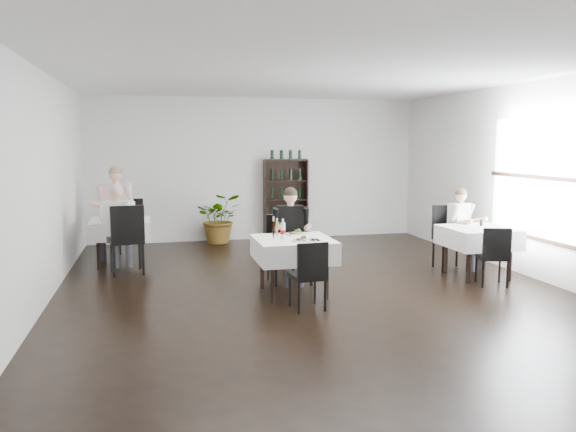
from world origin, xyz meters
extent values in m
plane|color=black|center=(0.00, 0.00, 0.00)|extent=(9.00, 9.00, 0.00)
plane|color=white|center=(0.00, 0.00, 3.00)|extent=(9.00, 9.00, 0.00)
plane|color=white|center=(0.00, 4.50, 1.50)|extent=(7.00, 0.00, 7.00)
plane|color=white|center=(0.00, -4.50, 1.50)|extent=(7.00, 0.00, 7.00)
plane|color=white|center=(-3.50, 0.00, 1.50)|extent=(0.00, 9.00, 9.00)
plane|color=white|center=(3.50, 0.00, 1.50)|extent=(0.00, 9.00, 9.00)
cube|color=white|center=(3.48, 0.00, 1.55)|extent=(0.03, 2.20, 1.80)
cube|color=black|center=(3.46, 0.00, 0.63)|extent=(0.05, 2.30, 0.06)
cube|color=black|center=(0.60, 4.32, 0.10)|extent=(0.90, 0.28, 0.20)
cylinder|color=black|center=(-0.67, -0.36, 0.35)|extent=(0.06, 0.06, 0.71)
cylinder|color=black|center=(-0.67, 0.36, 0.35)|extent=(0.06, 0.06, 0.71)
cylinder|color=black|center=(0.07, -0.36, 0.35)|extent=(0.06, 0.06, 0.71)
cylinder|color=black|center=(0.07, 0.36, 0.35)|extent=(0.06, 0.06, 0.71)
cube|color=black|center=(-0.30, 0.00, 0.73)|extent=(0.85, 0.85, 0.04)
cube|color=white|center=(-0.30, 0.00, 0.62)|extent=(1.03, 1.03, 0.30)
cylinder|color=black|center=(-3.04, 2.16, 0.35)|extent=(0.06, 0.06, 0.71)
cylinder|color=black|center=(-3.04, 2.84, 0.35)|extent=(0.06, 0.06, 0.71)
cylinder|color=black|center=(-2.36, 2.16, 0.35)|extent=(0.06, 0.06, 0.71)
cylinder|color=black|center=(-2.36, 2.84, 0.35)|extent=(0.06, 0.06, 0.71)
cube|color=black|center=(-2.70, 2.50, 0.73)|extent=(0.80, 0.80, 0.04)
cube|color=white|center=(-2.70, 2.50, 0.62)|extent=(0.98, 0.98, 0.30)
cylinder|color=black|center=(2.36, -0.04, 0.35)|extent=(0.06, 0.06, 0.71)
cylinder|color=black|center=(2.36, 0.64, 0.35)|extent=(0.06, 0.06, 0.71)
cylinder|color=black|center=(3.04, -0.04, 0.35)|extent=(0.06, 0.06, 0.71)
cylinder|color=black|center=(3.04, 0.64, 0.35)|extent=(0.06, 0.06, 0.71)
cube|color=black|center=(2.70, 0.30, 0.73)|extent=(0.80, 0.80, 0.04)
cube|color=white|center=(2.70, 0.30, 0.62)|extent=(0.98, 0.98, 0.30)
imported|color=#265E20|center=(-0.83, 4.16, 0.52)|extent=(1.00, 0.88, 1.04)
cylinder|color=black|center=(-0.45, 0.42, 0.23)|extent=(0.04, 0.04, 0.46)
cylinder|color=black|center=(-0.49, 0.81, 0.23)|extent=(0.04, 0.04, 0.46)
cylinder|color=black|center=(-0.06, 0.45, 0.23)|extent=(0.04, 0.04, 0.46)
cylinder|color=black|center=(-0.09, 0.85, 0.23)|extent=(0.04, 0.04, 0.46)
cube|color=black|center=(-0.27, 0.63, 0.49)|extent=(0.49, 0.49, 0.07)
cube|color=black|center=(-0.29, 0.84, 0.75)|extent=(0.46, 0.09, 0.50)
cylinder|color=black|center=(-0.15, -0.55, 0.20)|extent=(0.03, 0.03, 0.40)
cylinder|color=black|center=(-0.12, -0.89, 0.20)|extent=(0.03, 0.03, 0.40)
cylinder|color=black|center=(-0.49, -0.58, 0.20)|extent=(0.03, 0.03, 0.40)
cylinder|color=black|center=(-0.46, -0.92, 0.20)|extent=(0.03, 0.03, 0.40)
cube|color=black|center=(-0.30, -0.73, 0.42)|extent=(0.43, 0.43, 0.06)
cube|color=black|center=(-0.29, -0.91, 0.65)|extent=(0.40, 0.08, 0.43)
cylinder|color=black|center=(-2.80, 2.98, 0.24)|extent=(0.04, 0.04, 0.47)
cylinder|color=black|center=(-2.78, 3.39, 0.24)|extent=(0.04, 0.04, 0.47)
cylinder|color=black|center=(-2.39, 2.95, 0.24)|extent=(0.04, 0.04, 0.47)
cylinder|color=black|center=(-2.37, 3.37, 0.24)|extent=(0.04, 0.04, 0.47)
cube|color=black|center=(-2.58, 3.17, 0.50)|extent=(0.50, 0.50, 0.07)
cube|color=black|center=(-2.57, 3.39, 0.78)|extent=(0.48, 0.08, 0.51)
cylinder|color=black|center=(-2.39, 2.03, 0.25)|extent=(0.04, 0.04, 0.50)
cylinder|color=black|center=(-2.32, 1.59, 0.25)|extent=(0.04, 0.04, 0.50)
cylinder|color=black|center=(-2.82, 1.96, 0.25)|extent=(0.04, 0.04, 0.50)
cylinder|color=black|center=(-2.76, 1.53, 0.25)|extent=(0.04, 0.04, 0.50)
cube|color=black|center=(-2.57, 1.78, 0.54)|extent=(0.57, 0.57, 0.08)
cube|color=black|center=(-2.54, 1.55, 0.83)|extent=(0.51, 0.13, 0.55)
cylinder|color=black|center=(2.33, 0.68, 0.24)|extent=(0.04, 0.04, 0.47)
cylinder|color=black|center=(2.38, 1.09, 0.24)|extent=(0.04, 0.04, 0.47)
cylinder|color=black|center=(2.74, 0.63, 0.24)|extent=(0.04, 0.04, 0.47)
cylinder|color=black|center=(2.78, 1.04, 0.24)|extent=(0.04, 0.04, 0.47)
cube|color=black|center=(2.56, 0.86, 0.50)|extent=(0.52, 0.52, 0.07)
cube|color=black|center=(2.58, 1.07, 0.78)|extent=(0.48, 0.10, 0.51)
cylinder|color=black|center=(2.84, -0.09, 0.20)|extent=(0.03, 0.03, 0.39)
cylinder|color=black|center=(2.74, -0.42, 0.20)|extent=(0.03, 0.03, 0.39)
cylinder|color=black|center=(2.51, 0.01, 0.20)|extent=(0.03, 0.03, 0.39)
cylinder|color=black|center=(2.41, -0.32, 0.20)|extent=(0.03, 0.03, 0.39)
cube|color=black|center=(2.62, -0.21, 0.42)|extent=(0.49, 0.49, 0.06)
cube|color=black|center=(2.58, -0.38, 0.65)|extent=(0.39, 0.15, 0.43)
cube|color=#3E3E45|center=(-0.29, 0.54, 0.55)|extent=(0.18, 0.42, 0.14)
cylinder|color=#3E3E45|center=(-0.31, 0.36, 0.24)|extent=(0.11, 0.11, 0.48)
cube|color=#3E3E45|center=(-0.10, 0.52, 0.55)|extent=(0.18, 0.42, 0.14)
cylinder|color=#3E3E45|center=(-0.11, 0.34, 0.24)|extent=(0.11, 0.11, 0.48)
cube|color=black|center=(-0.17, 0.71, 0.87)|extent=(0.41, 0.25, 0.54)
cylinder|color=#DDA38A|center=(-0.42, 0.47, 0.85)|extent=(0.11, 0.31, 0.15)
cylinder|color=#DDA38A|center=(0.02, 0.43, 0.85)|extent=(0.11, 0.31, 0.15)
sphere|color=#DDA38A|center=(-0.18, 0.69, 1.28)|extent=(0.21, 0.21, 0.21)
sphere|color=black|center=(-0.18, 0.69, 1.31)|extent=(0.21, 0.21, 0.21)
cube|color=#3E3E45|center=(-2.96, 3.02, 0.64)|extent=(0.32, 0.51, 0.16)
cylinder|color=#3E3E45|center=(-3.04, 2.83, 0.28)|extent=(0.13, 0.13, 0.56)
cube|color=#3E3E45|center=(-2.75, 2.94, 0.64)|extent=(0.32, 0.51, 0.16)
cylinder|color=#3E3E45|center=(-2.82, 2.75, 0.28)|extent=(0.13, 0.13, 0.56)
cube|color=beige|center=(-2.78, 3.19, 1.02)|extent=(0.52, 0.40, 0.63)
cylinder|color=#DDA38A|center=(-3.14, 2.99, 1.00)|extent=(0.21, 0.37, 0.18)
cylinder|color=#DDA38A|center=(-2.64, 2.80, 1.00)|extent=(0.21, 0.37, 0.18)
sphere|color=#DDA38A|center=(-2.79, 3.17, 1.50)|extent=(0.24, 0.24, 0.24)
sphere|color=olive|center=(-2.79, 3.17, 1.54)|extent=(0.24, 0.24, 0.24)
cube|color=#3E3E45|center=(-2.59, 2.02, 0.55)|extent=(0.19, 0.43, 0.14)
cylinder|color=#3E3E45|center=(-2.57, 2.20, 0.24)|extent=(0.11, 0.11, 0.48)
cube|color=#3E3E45|center=(-2.79, 2.04, 0.55)|extent=(0.19, 0.43, 0.14)
cylinder|color=#3E3E45|center=(-2.76, 2.22, 0.24)|extent=(0.11, 0.11, 0.48)
cube|color=white|center=(-2.71, 1.85, 0.88)|extent=(0.42, 0.26, 0.54)
cylinder|color=#DDA38A|center=(-2.45, 2.08, 0.86)|extent=(0.12, 0.31, 0.15)
cylinder|color=#DDA38A|center=(-2.90, 2.14, 0.86)|extent=(0.12, 0.31, 0.15)
sphere|color=#DDA38A|center=(-2.71, 1.87, 1.30)|extent=(0.21, 0.21, 0.21)
sphere|color=beige|center=(-2.71, 1.87, 1.33)|extent=(0.21, 0.21, 0.21)
cube|color=#3E3E45|center=(2.76, 0.79, 0.51)|extent=(0.28, 0.40, 0.13)
cylinder|color=#3E3E45|center=(2.83, 0.64, 0.22)|extent=(0.10, 0.10, 0.45)
cube|color=#3E3E45|center=(2.92, 0.87, 0.51)|extent=(0.28, 0.40, 0.13)
cylinder|color=#3E3E45|center=(2.99, 0.72, 0.22)|extent=(0.10, 0.10, 0.45)
cube|color=white|center=(2.77, 0.99, 0.82)|extent=(0.42, 0.34, 0.50)
cylinder|color=#DDA38A|center=(2.68, 0.67, 0.80)|extent=(0.19, 0.29, 0.14)
cylinder|color=#DDA38A|center=(3.06, 0.85, 0.80)|extent=(0.19, 0.29, 0.14)
sphere|color=#DDA38A|center=(2.77, 0.97, 1.20)|extent=(0.19, 0.19, 0.19)
sphere|color=brown|center=(2.77, 0.97, 1.23)|extent=(0.19, 0.19, 0.19)
cube|color=white|center=(-0.20, 0.29, 0.78)|extent=(0.31, 0.31, 0.02)
cube|color=#582619|center=(-0.23, 0.27, 0.80)|extent=(0.13, 0.12, 0.02)
sphere|color=#2C681B|center=(-0.14, 0.33, 0.82)|extent=(0.06, 0.06, 0.06)
cube|color=#9B7146|center=(-0.18, 0.23, 0.80)|extent=(0.10, 0.08, 0.02)
cube|color=white|center=(-0.25, -0.23, 0.78)|extent=(0.30, 0.30, 0.02)
cube|color=#582619|center=(-0.27, -0.24, 0.80)|extent=(0.10, 0.09, 0.02)
sphere|color=#2C681B|center=(-0.19, -0.19, 0.81)|extent=(0.05, 0.05, 0.05)
cube|color=#9B7146|center=(-0.23, -0.28, 0.79)|extent=(0.10, 0.10, 0.02)
cone|color=black|center=(-0.59, -0.06, 0.90)|extent=(0.07, 0.07, 0.26)
cylinder|color=silver|center=(-0.59, -0.06, 1.06)|extent=(0.02, 0.02, 0.06)
cone|color=gold|center=(-0.52, 0.05, 0.88)|extent=(0.06, 0.06, 0.22)
cylinder|color=silver|center=(-0.52, 0.05, 1.02)|extent=(0.02, 0.02, 0.06)
cylinder|color=silver|center=(-0.44, 0.01, 0.88)|extent=(0.07, 0.07, 0.22)
cylinder|color=#AA090C|center=(-0.44, 0.01, 0.86)|extent=(0.07, 0.07, 0.05)
cylinder|color=silver|center=(-0.44, 0.01, 1.02)|extent=(0.03, 0.03, 0.05)
cube|color=black|center=(-0.10, -0.20, 0.77)|extent=(0.22, 0.18, 0.01)
cylinder|color=silver|center=(-0.12, -0.20, 0.79)|extent=(0.03, 0.23, 0.01)
cylinder|color=silver|center=(-0.08, -0.20, 0.79)|extent=(0.02, 0.23, 0.01)
cylinder|color=black|center=(2.83, 0.44, 0.82)|extent=(0.05, 0.05, 0.11)
camera|label=1|loc=(-2.11, -7.29, 2.06)|focal=35.00mm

